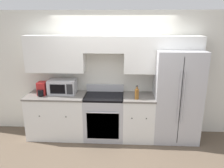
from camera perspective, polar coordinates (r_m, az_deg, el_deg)
The scene contains 9 objects.
ground_plane at distance 4.57m, azimuth -0.22°, elevation -15.40°, with size 12.00×12.00×0.00m, color brown.
wall_back at distance 4.57m, azimuth 0.30°, elevation 4.62°, with size 8.00×0.39×2.60m.
lower_cabinets_left at distance 4.82m, azimuth -14.02°, elevation -7.92°, with size 1.21×0.64×0.92m.
lower_cabinets_right at distance 4.63m, azimuth 6.80°, elevation -8.58°, with size 0.64×0.64×0.92m.
oven_range at distance 4.63m, azimuth -2.06°, elevation -8.38°, with size 0.80×0.65×1.08m.
refrigerator at distance 4.60m, azimuth 16.47°, elevation -3.05°, with size 0.90×0.72×1.86m.
microwave at distance 4.66m, azimuth -12.84°, elevation -0.68°, with size 0.56×0.35×0.30m.
bottle at distance 4.26m, azimuth 6.50°, elevation -2.54°, with size 0.08×0.08×0.28m.
coffee_maker at distance 4.70m, azimuth -17.82°, elevation -1.24°, with size 0.17×0.27×0.27m.
Camera 1 is at (0.23, -3.88, 2.41)m, focal length 35.00 mm.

